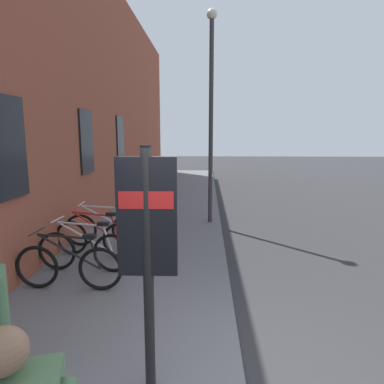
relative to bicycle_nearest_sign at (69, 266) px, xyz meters
name	(u,v)px	position (x,y,z in m)	size (l,w,h in m)	color
ground	(257,229)	(4.10, -3.61, -0.51)	(60.00, 60.00, 0.00)	#2D2D30
sidewalk_pavement	(166,210)	(6.10, -0.86, -0.45)	(24.00, 3.50, 0.12)	slate
station_facade	(110,99)	(7.09, 1.18, 3.27)	(22.00, 0.65, 7.56)	brown
bicycle_nearest_sign	(69,266)	(0.00, 0.00, 0.00)	(0.48, 1.77, 0.97)	black
bicycle_leaning_wall	(85,250)	(0.76, 0.01, 0.00)	(0.48, 1.77, 0.97)	black
bicycle_under_window	(95,238)	(1.54, 0.06, 0.00)	(0.48, 1.76, 0.97)	black
bicycle_mid_rack	(105,229)	(2.22, 0.07, 0.00)	(0.48, 1.77, 0.97)	black
transit_info_sign	(147,233)	(-2.15, -1.66, 1.21)	(0.10, 0.55, 2.40)	black
street_lamp	(211,102)	(4.44, -2.31, 2.94)	(0.28, 0.28, 5.68)	#333338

